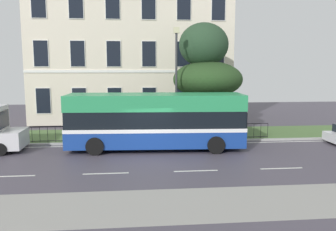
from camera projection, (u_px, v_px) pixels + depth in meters
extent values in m
cube|color=#443F4A|center=(150.00, 162.00, 16.78)|extent=(60.00, 56.00, 0.06)
cube|color=silver|center=(147.00, 145.00, 20.38)|extent=(54.00, 0.14, 0.01)
cube|color=silver|center=(11.00, 176.00, 14.44)|extent=(2.00, 0.12, 0.01)
cube|color=silver|center=(106.00, 173.00, 14.82)|extent=(2.00, 0.12, 0.01)
cube|color=silver|center=(196.00, 171.00, 15.19)|extent=(2.00, 0.12, 0.01)
cube|color=silver|center=(281.00, 168.00, 15.57)|extent=(2.00, 0.12, 0.01)
cube|color=#9E9E99|center=(147.00, 142.00, 20.83)|extent=(57.00, 0.24, 0.12)
cube|color=#4D6C3A|center=(146.00, 135.00, 23.13)|extent=(57.00, 4.42, 0.12)
cube|color=gray|center=(157.00, 205.00, 11.36)|extent=(57.00, 3.00, 0.01)
cube|color=beige|center=(132.00, 53.00, 30.44)|extent=(16.33, 8.62, 11.66)
cube|color=white|center=(132.00, 71.00, 26.38)|extent=(16.33, 0.06, 0.20)
cube|color=#2D333D|center=(132.00, 111.00, 26.80)|extent=(1.10, 0.06, 2.20)
cube|color=white|center=(43.00, 101.00, 26.04)|extent=(1.15, 0.04, 2.03)
cube|color=black|center=(43.00, 101.00, 26.02)|extent=(1.05, 0.03, 1.93)
cube|color=white|center=(79.00, 100.00, 26.30)|extent=(1.15, 0.04, 2.03)
cube|color=black|center=(79.00, 100.00, 26.28)|extent=(1.05, 0.03, 1.93)
cube|color=white|center=(115.00, 100.00, 26.55)|extent=(1.15, 0.04, 2.03)
cube|color=black|center=(115.00, 100.00, 26.53)|extent=(1.05, 0.03, 1.93)
cube|color=white|center=(149.00, 100.00, 26.81)|extent=(1.15, 0.04, 2.03)
cube|color=black|center=(149.00, 100.00, 26.79)|extent=(1.05, 0.03, 1.93)
cube|color=white|center=(183.00, 100.00, 27.07)|extent=(1.15, 0.04, 2.03)
cube|color=black|center=(183.00, 100.00, 27.05)|extent=(1.05, 0.03, 1.93)
cube|color=white|center=(217.00, 99.00, 27.33)|extent=(1.15, 0.04, 2.03)
cube|color=black|center=(217.00, 99.00, 27.31)|extent=(1.05, 0.03, 1.93)
cube|color=white|center=(41.00, 53.00, 25.54)|extent=(1.15, 0.04, 2.03)
cube|color=black|center=(41.00, 53.00, 25.52)|extent=(1.05, 0.03, 1.93)
cube|color=white|center=(78.00, 54.00, 25.80)|extent=(1.15, 0.04, 2.03)
cube|color=black|center=(78.00, 54.00, 25.78)|extent=(1.05, 0.03, 1.93)
cube|color=white|center=(114.00, 54.00, 26.06)|extent=(1.15, 0.04, 2.03)
cube|color=black|center=(114.00, 54.00, 26.04)|extent=(1.05, 0.03, 1.93)
cube|color=white|center=(149.00, 54.00, 26.32)|extent=(1.15, 0.04, 2.03)
cube|color=black|center=(149.00, 54.00, 26.30)|extent=(1.05, 0.03, 1.93)
cube|color=white|center=(184.00, 54.00, 26.57)|extent=(1.15, 0.04, 2.03)
cube|color=black|center=(184.00, 54.00, 26.55)|extent=(1.05, 0.03, 1.93)
cube|color=white|center=(218.00, 54.00, 26.83)|extent=(1.15, 0.04, 2.03)
cube|color=black|center=(218.00, 54.00, 26.81)|extent=(1.05, 0.03, 1.93)
cube|color=white|center=(38.00, 4.00, 25.05)|extent=(1.15, 0.04, 2.03)
cube|color=black|center=(38.00, 4.00, 25.03)|extent=(1.05, 0.03, 1.93)
cube|color=white|center=(76.00, 5.00, 25.30)|extent=(1.15, 0.04, 2.03)
cube|color=black|center=(76.00, 5.00, 25.28)|extent=(1.05, 0.03, 1.93)
cube|color=white|center=(113.00, 6.00, 25.56)|extent=(1.15, 0.04, 2.03)
cube|color=black|center=(113.00, 6.00, 25.54)|extent=(1.05, 0.03, 1.93)
cube|color=white|center=(149.00, 6.00, 25.82)|extent=(1.15, 0.04, 2.03)
cube|color=black|center=(149.00, 6.00, 25.80)|extent=(1.05, 0.03, 1.93)
cube|color=white|center=(184.00, 7.00, 26.08)|extent=(1.15, 0.04, 2.03)
cube|color=black|center=(184.00, 7.00, 26.06)|extent=(1.05, 0.03, 1.93)
cube|color=white|center=(218.00, 7.00, 26.33)|extent=(1.15, 0.04, 2.03)
cube|color=black|center=(218.00, 7.00, 26.31)|extent=(1.05, 0.03, 1.93)
cube|color=black|center=(131.00, 125.00, 20.88)|extent=(17.46, 0.04, 0.04)
cube|color=black|center=(132.00, 139.00, 21.00)|extent=(17.46, 0.04, 0.04)
cylinder|color=black|center=(0.00, 135.00, 20.21)|extent=(0.02, 0.02, 0.95)
cylinder|color=black|center=(8.00, 135.00, 20.25)|extent=(0.02, 0.02, 0.95)
cylinder|color=black|center=(16.00, 135.00, 20.29)|extent=(0.02, 0.02, 0.95)
cylinder|color=black|center=(24.00, 135.00, 20.34)|extent=(0.02, 0.02, 0.95)
cylinder|color=black|center=(32.00, 135.00, 20.38)|extent=(0.02, 0.02, 0.95)
cylinder|color=black|center=(40.00, 135.00, 20.43)|extent=(0.02, 0.02, 0.95)
cylinder|color=black|center=(48.00, 135.00, 20.47)|extent=(0.02, 0.02, 0.95)
cylinder|color=black|center=(55.00, 134.00, 20.51)|extent=(0.02, 0.02, 0.95)
cylinder|color=black|center=(63.00, 134.00, 20.56)|extent=(0.02, 0.02, 0.95)
cylinder|color=black|center=(71.00, 134.00, 20.60)|extent=(0.02, 0.02, 0.95)
cylinder|color=black|center=(79.00, 134.00, 20.64)|extent=(0.02, 0.02, 0.95)
cylinder|color=black|center=(86.00, 134.00, 20.69)|extent=(0.02, 0.02, 0.95)
cylinder|color=black|center=(94.00, 134.00, 20.73)|extent=(0.02, 0.02, 0.95)
cylinder|color=black|center=(101.00, 134.00, 20.77)|extent=(0.02, 0.02, 0.95)
cylinder|color=black|center=(109.00, 133.00, 20.82)|extent=(0.02, 0.02, 0.95)
cylinder|color=black|center=(117.00, 133.00, 20.86)|extent=(0.02, 0.02, 0.95)
cylinder|color=black|center=(124.00, 133.00, 20.90)|extent=(0.02, 0.02, 0.95)
cylinder|color=black|center=(131.00, 133.00, 20.95)|extent=(0.02, 0.02, 0.95)
cylinder|color=black|center=(139.00, 133.00, 20.99)|extent=(0.02, 0.02, 0.95)
cylinder|color=black|center=(146.00, 133.00, 21.03)|extent=(0.02, 0.02, 0.95)
cylinder|color=black|center=(154.00, 133.00, 21.08)|extent=(0.02, 0.02, 0.95)
cylinder|color=black|center=(161.00, 133.00, 21.12)|extent=(0.02, 0.02, 0.95)
cylinder|color=black|center=(168.00, 132.00, 21.16)|extent=(0.02, 0.02, 0.95)
cylinder|color=black|center=(176.00, 132.00, 21.21)|extent=(0.02, 0.02, 0.95)
cylinder|color=black|center=(183.00, 132.00, 21.25)|extent=(0.02, 0.02, 0.95)
cylinder|color=black|center=(190.00, 132.00, 21.30)|extent=(0.02, 0.02, 0.95)
cylinder|color=black|center=(197.00, 132.00, 21.34)|extent=(0.02, 0.02, 0.95)
cylinder|color=black|center=(204.00, 132.00, 21.38)|extent=(0.02, 0.02, 0.95)
cylinder|color=black|center=(212.00, 132.00, 21.43)|extent=(0.02, 0.02, 0.95)
cylinder|color=black|center=(219.00, 131.00, 21.47)|extent=(0.02, 0.02, 0.95)
cylinder|color=black|center=(226.00, 131.00, 21.51)|extent=(0.02, 0.02, 0.95)
cylinder|color=black|center=(233.00, 131.00, 21.56)|extent=(0.02, 0.02, 0.95)
cylinder|color=black|center=(240.00, 131.00, 21.60)|extent=(0.02, 0.02, 0.95)
cylinder|color=black|center=(247.00, 131.00, 21.64)|extent=(0.02, 0.02, 0.95)
cylinder|color=black|center=(254.00, 131.00, 21.69)|extent=(0.02, 0.02, 0.95)
cylinder|color=black|center=(261.00, 131.00, 21.73)|extent=(0.02, 0.02, 0.95)
cylinder|color=black|center=(268.00, 131.00, 21.77)|extent=(0.02, 0.02, 0.95)
cylinder|color=#423328|center=(203.00, 118.00, 23.88)|extent=(0.46, 0.46, 1.89)
ellipsoid|color=#224128|center=(203.00, 113.00, 24.02)|extent=(5.58, 5.58, 2.92)
ellipsoid|color=#253F1D|center=(208.00, 79.00, 23.40)|extent=(4.79, 4.79, 2.52)
ellipsoid|color=#253F28|center=(204.00, 45.00, 23.28)|extent=(3.41, 3.41, 3.00)
cube|color=navy|center=(156.00, 136.00, 19.23)|extent=(9.91, 3.02, 1.04)
cube|color=white|center=(156.00, 127.00, 19.16)|extent=(9.93, 3.04, 0.20)
cube|color=black|center=(156.00, 118.00, 19.09)|extent=(9.83, 2.97, 0.98)
cube|color=#288E54|center=(155.00, 102.00, 18.96)|extent=(9.91, 3.02, 0.87)
cube|color=black|center=(242.00, 118.00, 19.33)|extent=(0.16, 2.14, 0.90)
cube|color=black|center=(242.00, 102.00, 19.20)|extent=(0.15, 1.83, 0.55)
cylinder|color=silver|center=(237.00, 137.00, 20.31)|extent=(0.05, 0.20, 0.20)
cylinder|color=silver|center=(245.00, 143.00, 18.69)|extent=(0.05, 0.20, 0.20)
cylinder|color=black|center=(208.00, 136.00, 20.63)|extent=(0.97, 0.35, 0.96)
cylinder|color=black|center=(216.00, 145.00, 18.21)|extent=(0.97, 0.35, 0.96)
cylinder|color=black|center=(102.00, 137.00, 20.33)|extent=(0.97, 0.35, 0.96)
cylinder|color=black|center=(95.00, 146.00, 17.91)|extent=(0.97, 0.35, 0.96)
cube|color=silver|center=(14.00, 139.00, 18.77)|extent=(1.14, 2.12, 0.97)
cube|color=black|center=(3.00, 119.00, 18.55)|extent=(0.12, 1.67, 0.94)
cylinder|color=black|center=(13.00, 141.00, 19.75)|extent=(0.69, 0.24, 0.68)
cylinder|color=black|center=(0.00, 149.00, 17.78)|extent=(0.69, 0.24, 0.68)
cylinder|color=black|center=(333.00, 137.00, 21.28)|extent=(0.60, 0.19, 0.60)
cylinder|color=#333338|center=(176.00, 87.00, 21.42)|extent=(0.14, 0.14, 6.61)
cube|color=beige|center=(176.00, 30.00, 20.94)|extent=(0.36, 0.24, 0.36)
cylinder|color=#4C4742|center=(117.00, 130.00, 21.67)|extent=(0.56, 0.56, 1.03)
ellipsoid|color=black|center=(117.00, 121.00, 21.58)|extent=(0.57, 0.57, 0.19)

